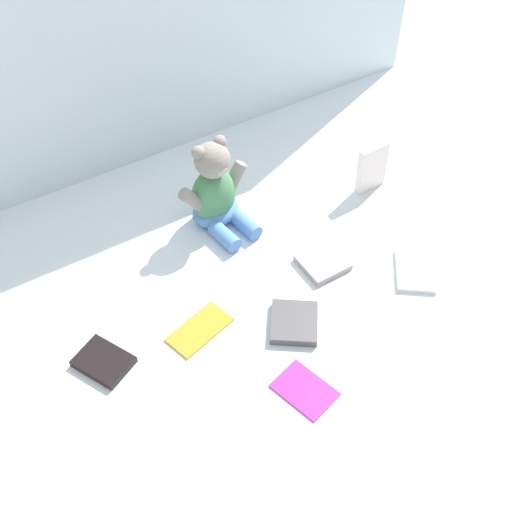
{
  "coord_description": "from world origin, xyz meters",
  "views": [
    {
      "loc": [
        -0.46,
        -0.88,
        1.13
      ],
      "look_at": [
        0.01,
        -0.1,
        0.1
      ],
      "focal_mm": 46.5,
      "sensor_mm": 36.0,
      "label": 1
    }
  ],
  "objects_px": {
    "book_case_0": "(415,271)",
    "book_case_3": "(323,263)",
    "teddy_bear": "(215,193)",
    "book_case_4": "(199,329)",
    "book_case_6": "(294,323)",
    "book_case_1": "(372,168)",
    "book_case_2": "(305,390)",
    "book_case_5": "(104,362)"
  },
  "relations": [
    {
      "from": "book_case_4",
      "to": "book_case_2",
      "type": "bearing_deg",
      "value": -171.38
    },
    {
      "from": "teddy_bear",
      "to": "book_case_0",
      "type": "height_order",
      "value": "teddy_bear"
    },
    {
      "from": "book_case_3",
      "to": "book_case_4",
      "type": "bearing_deg",
      "value": -178.26
    },
    {
      "from": "teddy_bear",
      "to": "book_case_2",
      "type": "height_order",
      "value": "teddy_bear"
    },
    {
      "from": "book_case_4",
      "to": "book_case_6",
      "type": "bearing_deg",
      "value": -133.78
    },
    {
      "from": "book_case_5",
      "to": "book_case_1",
      "type": "bearing_deg",
      "value": 163.32
    },
    {
      "from": "book_case_0",
      "to": "book_case_2",
      "type": "height_order",
      "value": "book_case_0"
    },
    {
      "from": "book_case_3",
      "to": "book_case_5",
      "type": "height_order",
      "value": "same"
    },
    {
      "from": "book_case_1",
      "to": "book_case_5",
      "type": "xyz_separation_m",
      "value": [
        -0.77,
        -0.14,
        -0.06
      ]
    },
    {
      "from": "book_case_1",
      "to": "book_case_3",
      "type": "relative_size",
      "value": 1.31
    },
    {
      "from": "book_case_6",
      "to": "book_case_3",
      "type": "bearing_deg",
      "value": -108.99
    },
    {
      "from": "book_case_0",
      "to": "book_case_1",
      "type": "bearing_deg",
      "value": -70.48
    },
    {
      "from": "book_case_1",
      "to": "book_case_2",
      "type": "bearing_deg",
      "value": -141.29
    },
    {
      "from": "teddy_bear",
      "to": "book_case_4",
      "type": "bearing_deg",
      "value": -133.6
    },
    {
      "from": "book_case_2",
      "to": "book_case_3",
      "type": "xyz_separation_m",
      "value": [
        0.21,
        0.25,
        0.0
      ]
    },
    {
      "from": "teddy_bear",
      "to": "book_case_3",
      "type": "distance_m",
      "value": 0.29
    },
    {
      "from": "book_case_4",
      "to": "teddy_bear",
      "type": "bearing_deg",
      "value": -51.56
    },
    {
      "from": "book_case_0",
      "to": "book_case_3",
      "type": "bearing_deg",
      "value": -0.96
    },
    {
      "from": "teddy_bear",
      "to": "book_case_2",
      "type": "bearing_deg",
      "value": -107.57
    },
    {
      "from": "book_case_2",
      "to": "book_case_6",
      "type": "bearing_deg",
      "value": 48.16
    },
    {
      "from": "book_case_4",
      "to": "book_case_3",
      "type": "bearing_deg",
      "value": -103.55
    },
    {
      "from": "book_case_0",
      "to": "book_case_1",
      "type": "height_order",
      "value": "book_case_1"
    },
    {
      "from": "book_case_2",
      "to": "book_case_0",
      "type": "bearing_deg",
      "value": 1.64
    },
    {
      "from": "book_case_4",
      "to": "book_case_6",
      "type": "distance_m",
      "value": 0.2
    },
    {
      "from": "book_case_2",
      "to": "book_case_4",
      "type": "distance_m",
      "value": 0.25
    },
    {
      "from": "book_case_1",
      "to": "book_case_6",
      "type": "distance_m",
      "value": 0.48
    },
    {
      "from": "book_case_3",
      "to": "teddy_bear",
      "type": "bearing_deg",
      "value": 117.13
    },
    {
      "from": "teddy_bear",
      "to": "book_case_1",
      "type": "bearing_deg",
      "value": -22.54
    },
    {
      "from": "book_case_1",
      "to": "book_case_2",
      "type": "xyz_separation_m",
      "value": [
        -0.46,
        -0.4,
        -0.06
      ]
    },
    {
      "from": "book_case_5",
      "to": "book_case_6",
      "type": "bearing_deg",
      "value": 135.54
    },
    {
      "from": "book_case_6",
      "to": "book_case_5",
      "type": "bearing_deg",
      "value": 17.84
    },
    {
      "from": "teddy_bear",
      "to": "book_case_2",
      "type": "relative_size",
      "value": 1.98
    },
    {
      "from": "book_case_1",
      "to": "book_case_5",
      "type": "height_order",
      "value": "book_case_1"
    },
    {
      "from": "book_case_4",
      "to": "book_case_6",
      "type": "height_order",
      "value": "book_case_6"
    },
    {
      "from": "teddy_bear",
      "to": "book_case_6",
      "type": "relative_size",
      "value": 2.18
    },
    {
      "from": "book_case_6",
      "to": "book_case_2",
      "type": "bearing_deg",
      "value": 99.39
    },
    {
      "from": "book_case_1",
      "to": "book_case_3",
      "type": "xyz_separation_m",
      "value": [
        -0.25,
        -0.15,
        -0.06
      ]
    },
    {
      "from": "book_case_0",
      "to": "book_case_6",
      "type": "bearing_deg",
      "value": 32.88
    },
    {
      "from": "book_case_3",
      "to": "book_case_5",
      "type": "distance_m",
      "value": 0.52
    },
    {
      "from": "book_case_0",
      "to": "teddy_bear",
      "type": "bearing_deg",
      "value": -15.21
    },
    {
      "from": "book_case_0",
      "to": "book_case_5",
      "type": "bearing_deg",
      "value": 25.16
    },
    {
      "from": "teddy_bear",
      "to": "book_case_3",
      "type": "xyz_separation_m",
      "value": [
        0.13,
        -0.25,
        -0.08
      ]
    }
  ]
}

